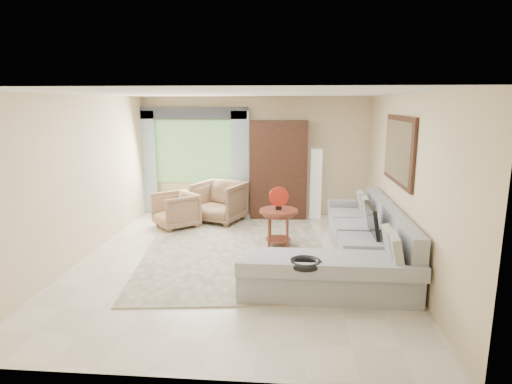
# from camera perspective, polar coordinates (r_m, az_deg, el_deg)

# --- Properties ---
(ground) EXTENTS (6.00, 6.00, 0.00)m
(ground) POSITION_cam_1_polar(r_m,az_deg,el_deg) (6.91, -2.33, -9.11)
(ground) COLOR silver
(ground) RESTS_ON ground
(area_rug) EXTENTS (3.45, 4.32, 0.02)m
(area_rug) POSITION_cam_1_polar(r_m,az_deg,el_deg) (7.29, -2.67, -7.92)
(area_rug) COLOR #BEB296
(area_rug) RESTS_ON ground
(sectional_sofa) EXTENTS (2.30, 3.46, 0.90)m
(sectional_sofa) POSITION_cam_1_polar(r_m,az_deg,el_deg) (6.67, 12.97, -7.61)
(sectional_sofa) COLOR #9D9FA5
(sectional_sofa) RESTS_ON ground
(tv_screen) EXTENTS (0.14, 0.74, 0.48)m
(tv_screen) POSITION_cam_1_polar(r_m,az_deg,el_deg) (6.72, 15.23, -3.69)
(tv_screen) COLOR black
(tv_screen) RESTS_ON sectional_sofa
(garden_hose) EXTENTS (0.43, 0.43, 0.09)m
(garden_hose) POSITION_cam_1_polar(r_m,az_deg,el_deg) (5.33, 6.56, -9.45)
(garden_hose) COLOR black
(garden_hose) RESTS_ON sectional_sofa
(coffee_table) EXTENTS (0.66, 0.66, 0.66)m
(coffee_table) POSITION_cam_1_polar(r_m,az_deg,el_deg) (7.47, 3.01, -4.71)
(coffee_table) COLOR #542016
(coffee_table) RESTS_ON ground
(red_disc) EXTENTS (0.34, 0.06, 0.34)m
(red_disc) POSITION_cam_1_polar(r_m,az_deg,el_deg) (7.33, 3.06, -0.62)
(red_disc) COLOR #A42110
(red_disc) RESTS_ON coffee_table
(armchair_left) EXTENTS (1.08, 1.08, 0.71)m
(armchair_left) POSITION_cam_1_polar(r_m,az_deg,el_deg) (8.73, -10.66, -2.41)
(armchair_left) COLOR #9A7654
(armchair_left) RESTS_ON ground
(armchair_right) EXTENTS (1.19, 1.21, 0.85)m
(armchair_right) POSITION_cam_1_polar(r_m,az_deg,el_deg) (9.01, -4.83, -1.33)
(armchair_right) COLOR #8E694D
(armchair_right) RESTS_ON ground
(potted_plant) EXTENTS (0.61, 0.57, 0.54)m
(potted_plant) POSITION_cam_1_polar(r_m,az_deg,el_deg) (9.75, -11.96, -1.48)
(potted_plant) COLOR #999999
(potted_plant) RESTS_ON ground
(armoire) EXTENTS (1.20, 0.55, 2.10)m
(armoire) POSITION_cam_1_polar(r_m,az_deg,el_deg) (9.24, 3.06, 2.98)
(armoire) COLOR black
(armoire) RESTS_ON ground
(floor_lamp) EXTENTS (0.24, 0.24, 1.50)m
(floor_lamp) POSITION_cam_1_polar(r_m,az_deg,el_deg) (9.36, 7.95, 1.13)
(floor_lamp) COLOR silver
(floor_lamp) RESTS_ON ground
(window) EXTENTS (1.80, 0.04, 1.40)m
(window) POSITION_cam_1_polar(r_m,az_deg,el_deg) (9.68, -8.23, 5.37)
(window) COLOR #669E59
(window) RESTS_ON wall_back
(curtain_left) EXTENTS (0.40, 0.08, 2.30)m
(curtain_left) POSITION_cam_1_polar(r_m,az_deg,el_deg) (9.91, -14.25, 3.82)
(curtain_left) COLOR #9EB7CC
(curtain_left) RESTS_ON ground
(curtain_right) EXTENTS (0.40, 0.08, 2.30)m
(curtain_right) POSITION_cam_1_polar(r_m,az_deg,el_deg) (9.44, -2.07, 3.79)
(curtain_right) COLOR #9EB7CC
(curtain_right) RESTS_ON ground
(valance) EXTENTS (2.40, 0.12, 0.26)m
(valance) POSITION_cam_1_polar(r_m,az_deg,el_deg) (9.55, -8.48, 10.39)
(valance) COLOR #1E232D
(valance) RESTS_ON wall_back
(wall_mirror) EXTENTS (0.05, 1.70, 1.05)m
(wall_mirror) POSITION_cam_1_polar(r_m,az_deg,el_deg) (6.99, 18.47, 5.32)
(wall_mirror) COLOR black
(wall_mirror) RESTS_ON wall_right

